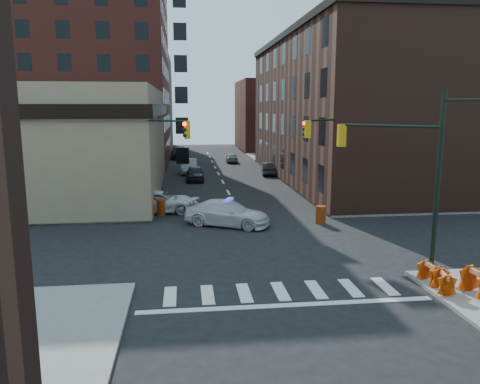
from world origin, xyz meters
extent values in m
plane|color=black|center=(0.00, 0.00, 0.00)|extent=(140.00, 140.00, 0.00)
cube|color=gray|center=(-23.00, 32.75, 0.07)|extent=(34.00, 54.50, 0.15)
cube|color=gray|center=(23.00, 32.75, 0.07)|extent=(34.00, 54.50, 0.15)
cube|color=#917E5F|center=(-17.00, 16.50, 4.50)|extent=(22.00, 22.00, 9.00)
cube|color=maroon|center=(-18.50, 40.00, 12.00)|extent=(25.00, 25.00, 24.00)
cube|color=#45251B|center=(13.00, 22.50, 7.00)|extent=(14.00, 34.00, 14.00)
cube|color=brown|center=(-16.00, 62.00, 8.00)|extent=(20.00, 18.00, 16.00)
cube|color=maroon|center=(14.00, 58.00, 6.00)|extent=(16.00, 16.00, 12.00)
cylinder|color=black|center=(6.80, -6.30, 4.15)|extent=(0.20, 0.20, 8.00)
cylinder|color=black|center=(6.80, -6.30, 0.40)|extent=(0.44, 0.44, 0.50)
cylinder|color=black|center=(5.21, -4.71, 6.65)|extent=(3.27, 3.27, 0.12)
cube|color=#BF8C0C|center=(3.62, -3.12, 6.15)|extent=(0.35, 0.35, 1.05)
sphere|color=#FF0C05|center=(3.77, -2.96, 6.50)|extent=(0.22, 0.22, 0.22)
sphere|color=black|center=(3.77, -2.96, 6.17)|extent=(0.22, 0.22, 0.22)
sphere|color=black|center=(3.77, -2.96, 5.84)|extent=(0.22, 0.22, 0.22)
cylinder|color=black|center=(7.65, -7.15, 7.75)|extent=(1.91, 1.91, 0.10)
cylinder|color=black|center=(-6.80, 6.30, 4.15)|extent=(0.20, 0.20, 8.00)
cylinder|color=black|center=(-6.80, 6.30, 0.40)|extent=(0.44, 0.44, 0.50)
cylinder|color=black|center=(-5.21, 4.71, 6.65)|extent=(3.27, 3.27, 0.12)
cube|color=#BF8C0C|center=(-3.62, 3.12, 6.15)|extent=(0.35, 0.35, 1.05)
sphere|color=#FF0C05|center=(-3.77, 2.96, 6.50)|extent=(0.22, 0.22, 0.22)
sphere|color=black|center=(-3.77, 2.96, 6.17)|extent=(0.22, 0.22, 0.22)
sphere|color=black|center=(-3.77, 2.96, 5.84)|extent=(0.22, 0.22, 0.22)
cylinder|color=black|center=(6.80, 6.30, 4.15)|extent=(0.20, 0.20, 8.00)
cylinder|color=black|center=(6.80, 6.30, 0.40)|extent=(0.44, 0.44, 0.50)
cylinder|color=black|center=(5.21, 4.71, 6.65)|extent=(3.27, 3.27, 0.12)
cube|color=#BF8C0C|center=(3.62, 3.12, 6.15)|extent=(0.35, 0.35, 1.05)
sphere|color=#FF0C05|center=(3.46, 3.27, 6.50)|extent=(0.22, 0.22, 0.22)
sphere|color=black|center=(3.46, 3.27, 6.17)|extent=(0.22, 0.22, 0.22)
sphere|color=black|center=(3.46, 3.27, 5.84)|extent=(0.22, 0.22, 0.22)
cylinder|color=black|center=(7.50, 26.00, 1.45)|extent=(0.24, 0.24, 2.60)
sphere|color=brown|center=(7.50, 26.00, 3.50)|extent=(3.00, 3.00, 3.00)
cylinder|color=black|center=(7.50, 34.00, 1.45)|extent=(0.24, 0.24, 2.60)
sphere|color=brown|center=(7.50, 34.00, 3.50)|extent=(3.00, 3.00, 3.00)
imported|color=silver|center=(-1.17, 4.33, 0.80)|extent=(5.93, 4.43, 1.60)
imported|color=white|center=(-5.62, 8.76, 0.76)|extent=(5.52, 2.67, 1.52)
imported|color=black|center=(-2.78, 23.08, 0.75)|extent=(1.86, 4.46, 1.51)
imported|color=gray|center=(-3.28, 28.58, 0.82)|extent=(1.86, 5.00, 1.63)
imported|color=black|center=(-4.63, 44.41, 0.79)|extent=(2.43, 5.53, 1.58)
imported|color=black|center=(5.50, 26.48, 0.67)|extent=(1.93, 4.24, 1.35)
imported|color=#919499|center=(2.63, 38.84, 0.65)|extent=(1.71, 3.87, 1.29)
imported|color=black|center=(-8.49, 6.00, 1.16)|extent=(0.75, 0.50, 2.01)
imported|color=black|center=(-11.32, 8.49, 0.94)|extent=(0.89, 0.76, 1.59)
imported|color=#212431|center=(-13.00, 7.48, 1.14)|extent=(1.25, 0.83, 1.98)
cylinder|color=#E0460A|center=(4.91, 4.12, 0.57)|extent=(0.67, 0.67, 1.15)
cylinder|color=#E15B0A|center=(-5.50, 7.70, 0.55)|extent=(0.75, 0.75, 1.11)
camera|label=1|loc=(-3.81, -24.66, 7.47)|focal=35.00mm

